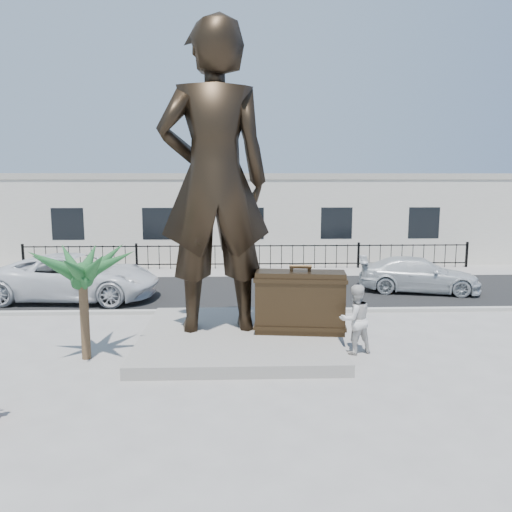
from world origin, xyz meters
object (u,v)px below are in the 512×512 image
Objects in this scene: statue at (214,180)px; suitcase at (300,302)px; car_white at (75,277)px; tourist at (355,319)px.

suitcase is at bearing 162.24° from statue.
car_white is at bearing 152.55° from suitcase.
suitcase is 9.28m from car_white.
tourist is at bearing -119.78° from car_white.
suitcase is 1.33× the size of tourist.
car_white is (-5.39, 4.78, -3.52)m from statue.
car_white is (-8.97, 6.06, -0.04)m from tourist.
statue is 8.02m from car_white.
tourist is (3.59, -1.28, -3.48)m from statue.
tourist is (1.31, -0.84, -0.24)m from suitcase.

